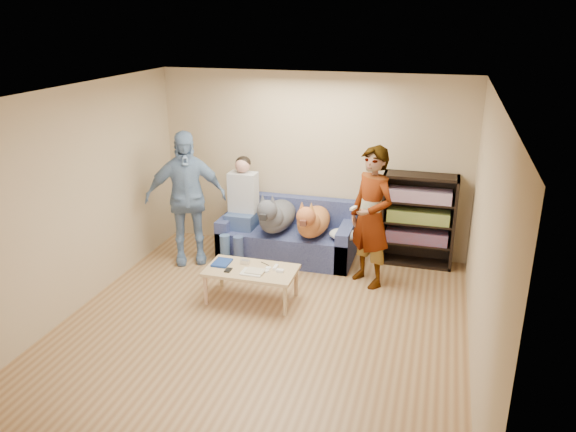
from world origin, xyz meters
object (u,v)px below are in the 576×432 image
(person_standing_right, at_px, (371,217))
(dog_gray, at_px, (276,216))
(notebook_blue, at_px, (222,263))
(camera_silver, at_px, (245,262))
(person_seated, at_px, (241,204))
(dog_tan, at_px, (312,221))
(bookshelf, at_px, (418,218))
(sofa, at_px, (288,238))
(person_standing_left, at_px, (186,198))
(coffee_table, at_px, (251,272))

(person_standing_right, height_order, dog_gray, person_standing_right)
(person_standing_right, distance_m, notebook_blue, 1.96)
(camera_silver, distance_m, person_seated, 1.31)
(notebook_blue, relative_size, dog_tan, 0.22)
(bookshelf, bearing_deg, dog_gray, -168.43)
(sofa, relative_size, person_seated, 1.29)
(person_standing_right, xyz_separation_m, bookshelf, (0.55, 0.79, -0.23))
(person_standing_left, bearing_deg, person_seated, 4.79)
(sofa, height_order, coffee_table, sofa)
(notebook_blue, xyz_separation_m, coffee_table, (0.40, -0.05, -0.06))
(person_standing_right, xyz_separation_m, dog_tan, (-0.85, 0.37, -0.27))
(person_seated, relative_size, coffee_table, 1.34)
(camera_silver, height_order, person_seated, person_seated)
(notebook_blue, height_order, camera_silver, camera_silver)
(notebook_blue, height_order, sofa, sofa)
(dog_tan, bearing_deg, person_seated, 176.49)
(notebook_blue, xyz_separation_m, dog_gray, (0.33, 1.21, 0.23))
(coffee_table, bearing_deg, person_standing_left, 144.79)
(dog_tan, distance_m, coffee_table, 1.35)
(person_standing_left, xyz_separation_m, coffee_table, (1.25, -0.88, -0.57))
(camera_silver, height_order, dog_gray, dog_gray)
(person_standing_right, relative_size, camera_silver, 16.60)
(camera_silver, xyz_separation_m, dog_gray, (0.05, 1.14, 0.22))
(coffee_table, bearing_deg, sofa, 87.34)
(dog_tan, height_order, coffee_table, dog_tan)
(bookshelf, bearing_deg, dog_tan, -163.10)
(camera_silver, height_order, bookshelf, bookshelf)
(person_seated, distance_m, bookshelf, 2.49)
(person_standing_right, xyz_separation_m, dog_gray, (-1.38, 0.40, -0.25))
(notebook_blue, bearing_deg, person_seated, 98.92)
(sofa, distance_m, dog_tan, 0.57)
(person_seated, xyz_separation_m, coffee_table, (0.60, -1.30, -0.40))
(sofa, bearing_deg, camera_silver, -98.12)
(coffee_table, bearing_deg, dog_gray, 93.11)
(dog_gray, bearing_deg, dog_tan, -3.16)
(camera_silver, bearing_deg, notebook_blue, -165.96)
(coffee_table, bearing_deg, bookshelf, 41.64)
(person_standing_right, relative_size, person_seated, 1.24)
(person_seated, bearing_deg, camera_silver, -68.01)
(person_standing_right, height_order, bookshelf, person_standing_right)
(coffee_table, relative_size, bookshelf, 0.85)
(dog_gray, height_order, bookshelf, bookshelf)
(dog_tan, bearing_deg, person_standing_left, -168.40)
(notebook_blue, bearing_deg, person_standing_left, 135.61)
(person_standing_left, distance_m, dog_gray, 1.27)
(notebook_blue, height_order, coffee_table, notebook_blue)
(camera_silver, bearing_deg, person_standing_left, 146.01)
(person_standing_right, bearing_deg, person_seated, -153.73)
(camera_silver, relative_size, dog_tan, 0.09)
(dog_gray, xyz_separation_m, coffee_table, (0.07, -1.26, -0.29))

